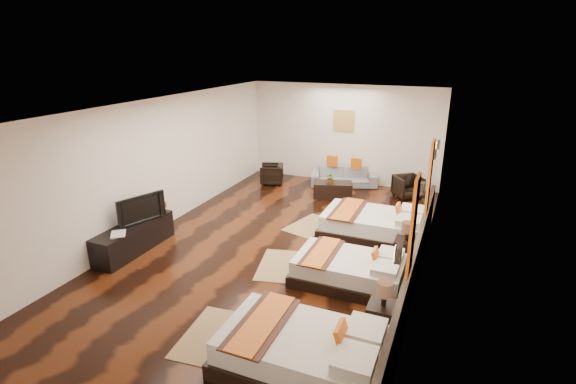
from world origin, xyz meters
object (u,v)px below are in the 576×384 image
at_px(figurine, 159,203).
at_px(armchair_left, 272,174).
at_px(table_plant, 330,178).
at_px(sofa, 344,176).
at_px(book, 111,235).
at_px(tv, 139,208).
at_px(bed_near, 304,351).
at_px(bed_far, 374,225).
at_px(nightstand_b, 406,248).
at_px(bed_mid, 350,270).
at_px(tv_console, 134,237).
at_px(coffee_table, 333,190).
at_px(armchair_right, 408,187).
at_px(nightstand_a, 383,315).

xyz_separation_m(figurine, armchair_left, (0.70, 4.05, -0.41)).
bearing_deg(table_plant, sofa, 87.43).
height_order(book, figurine, figurine).
relative_size(tv, sofa, 0.53).
xyz_separation_m(tv, armchair_left, (0.65, 4.70, -0.54)).
bearing_deg(bed_near, table_plant, 104.43).
distance_m(bed_far, nightstand_b, 1.12).
bearing_deg(bed_far, armchair_left, 144.68).
bearing_deg(figurine, bed_mid, -5.01).
height_order(tv, armchair_left, tv).
xyz_separation_m(tv_console, coffee_table, (2.66, 4.47, -0.08)).
bearing_deg(tv, bed_mid, -66.19).
relative_size(bed_far, tv, 2.16).
distance_m(tv, sofa, 5.98).
xyz_separation_m(bed_mid, sofa, (-1.53, 5.07, 0.03)).
height_order(nightstand_b, coffee_table, nightstand_b).
xyz_separation_m(nightstand_b, table_plant, (-2.33, 2.84, 0.26)).
distance_m(nightstand_b, armchair_right, 3.64).
xyz_separation_m(bed_near, sofa, (-1.53, 7.29, 0.00)).
relative_size(nightstand_a, tv_console, 0.45).
bearing_deg(table_plant, tv_console, -120.74).
bearing_deg(sofa, nightstand_a, -89.39).
distance_m(bed_near, armchair_left, 7.50).
bearing_deg(tv, armchair_left, 12.02).
relative_size(tv, figurine, 3.16).
relative_size(book, coffee_table, 0.34).
distance_m(tv, coffee_table, 5.07).
height_order(nightstand_a, table_plant, nightstand_a).
height_order(book, armchair_left, same).
xyz_separation_m(nightstand_b, tv, (-4.89, -1.38, 0.55)).
bearing_deg(tv, table_plant, -11.31).
relative_size(bed_far, armchair_right, 3.22).
relative_size(book, table_plant, 1.24).
bearing_deg(book, armchair_left, 82.62).
bearing_deg(tv_console, book, -90.00).
height_order(nightstand_b, armchair_right, nightstand_b).
distance_m(figurine, sofa, 5.42).
relative_size(sofa, armchair_right, 2.81).
bearing_deg(table_plant, bed_near, -75.57).
relative_size(bed_mid, bed_far, 0.87).
height_order(figurine, sofa, figurine).
distance_m(bed_mid, armchair_left, 5.63).
bearing_deg(book, bed_mid, 13.58).
height_order(tv_console, book, book).
relative_size(figurine, coffee_table, 0.31).
bearing_deg(bed_mid, tv, -176.13).
xyz_separation_m(tv_console, book, (0.00, -0.56, 0.29)).
relative_size(nightstand_b, table_plant, 2.86).
bearing_deg(book, nightstand_a, -1.35).
bearing_deg(tv, nightstand_b, -54.27).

